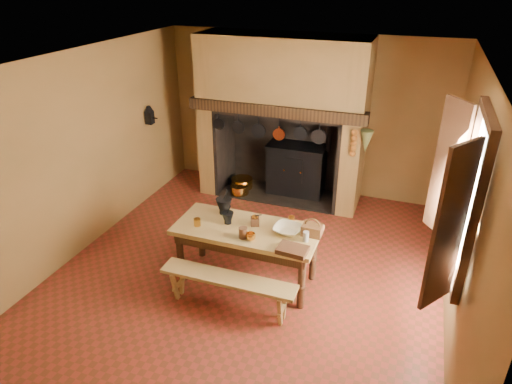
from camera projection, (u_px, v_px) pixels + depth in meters
The scene contains 28 objects.
floor at pixel (252, 267), 6.34m from camera, with size 5.50×5.50×0.00m, color maroon.
ceiling at pixel (251, 61), 5.09m from camera, with size 5.50×5.50×0.00m, color silver.
back_wall at pixel (306, 115), 8.03m from camera, with size 5.00×0.02×2.80m, color olive.
wall_left at pixel (87, 151), 6.47m from camera, with size 0.02×5.50×2.80m, color olive.
wall_right at pixel (467, 207), 4.95m from camera, with size 0.02×5.50×2.80m, color olive.
wall_front at pixel (123, 318), 3.40m from camera, with size 5.00×0.02×2.80m, color olive.
chimney_breast at pixel (283, 96), 7.57m from camera, with size 2.95×0.96×2.80m.
iron_range at pixel (297, 169), 8.20m from camera, with size 1.12×0.55×1.60m.
hearth_pans at pixel (240, 185), 8.48m from camera, with size 0.51×0.62×0.20m.
hanging_pans at pixel (271, 131), 7.36m from camera, with size 1.92×0.29×0.27m.
onion_string at pixel (354, 143), 6.95m from camera, with size 0.12×0.10×0.46m, color #AD701F, non-canonical shape.
herb_bunch at pixel (366, 142), 6.87m from camera, with size 0.20×0.20×0.35m, color #525629.
window at pixel (459, 196), 4.53m from camera, with size 0.39×1.75×1.76m.
wall_coffee_mill at pixel (149, 114), 7.70m from camera, with size 0.23×0.16×0.31m.
work_table at pixel (247, 236), 5.81m from camera, with size 1.83×0.81×0.79m.
bench_front at pixel (228, 285), 5.42m from camera, with size 1.66×0.29×0.47m.
bench_back at pixel (262, 236), 6.48m from camera, with size 1.45×0.25×0.41m.
mortar_large at pixel (224, 205), 6.04m from camera, with size 0.22×0.22×0.37m.
mortar_small at pixel (228, 217), 5.82m from camera, with size 0.15×0.15×0.26m.
coffee_grinder at pixel (255, 221), 5.79m from camera, with size 0.16×0.14×0.16m.
brass_mug_a at pixel (197, 222), 5.78m from camera, with size 0.09×0.09×0.10m, color gold.
brass_mug_b at pixel (291, 220), 5.85m from camera, with size 0.08×0.08×0.09m, color gold.
mixing_bowl at pixel (288, 230), 5.63m from camera, with size 0.35×0.35×0.08m, color beige.
stoneware_crock at pixel (243, 233), 5.52m from camera, with size 0.11×0.11×0.14m, color #4F2F1D.
glass_jar at pixel (306, 237), 5.44m from camera, with size 0.07×0.07×0.13m, color beige.
wicker_basket at pixel (312, 229), 5.57m from camera, with size 0.25×0.18×0.23m.
wooden_tray at pixel (293, 250), 5.25m from camera, with size 0.35×0.25×0.06m, color #341C10.
brass_cup at pixel (251, 237), 5.48m from camera, with size 0.12×0.12×0.09m, color gold.
Camera 1 is at (1.82, -4.88, 3.75)m, focal length 32.00 mm.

